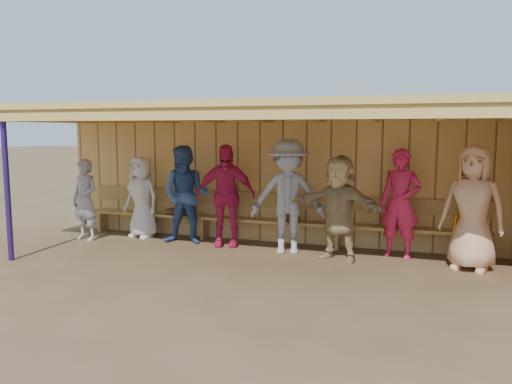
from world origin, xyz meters
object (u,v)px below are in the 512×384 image
player_g (400,203)px  player_f (339,208)px  player_b (142,197)px  player_d (225,195)px  bench (269,215)px  player_c (186,195)px  player_e (288,196)px  player_h (473,208)px  player_a (85,200)px

player_g → player_f: bearing=-140.2°
player_b → player_g: 4.85m
player_d → bench: 0.91m
player_g → bench: size_ratio=0.24×
player_c → player_e: player_e is taller
player_c → player_e: (1.97, -0.10, 0.07)m
player_f → player_b: bearing=-168.4°
player_d → player_g: (3.04, 0.14, -0.02)m
player_f → bench: bearing=169.4°
player_d → player_h: player_h is taller
player_b → player_f: player_f is taller
player_g → player_h: 1.15m
player_a → player_g: size_ratio=0.86×
player_g → player_h: bearing=-11.1°
player_e → player_h: size_ratio=1.03×
player_g → player_h: (1.06, -0.45, 0.04)m
player_e → player_h: bearing=-16.9°
player_b → player_d: 1.82m
player_e → player_a: bearing=170.0°
player_a → player_f: bearing=8.3°
player_f → player_h: player_h is taller
player_c → player_g: 3.80m
player_d → player_c: bearing=170.3°
player_b → player_d: (1.81, -0.14, 0.13)m
player_d → bench: size_ratio=0.24×
player_e → player_d: bearing=159.2°
player_e → player_f: 0.93m
player_a → bench: size_ratio=0.20×
bench → player_e: bearing=-49.1°
player_d → player_f: (2.11, -0.35, -0.07)m
player_a → player_e: (3.92, 0.26, 0.20)m
player_a → player_d: (2.71, 0.41, 0.15)m
player_c → player_g: player_c is taller
player_a → player_b: 1.05m
player_h → player_g: bearing=174.6°
player_d → bench: player_d is taller
player_c → player_d: size_ratio=0.98×
player_a → bench: player_a is taller
player_f → player_c: bearing=-167.1°
player_a → player_d: player_d is taller
player_f → player_e: bearing=-173.7°
player_a → player_e: player_e is taller
player_h → bench: bearing=-174.8°
player_g → player_h: size_ratio=0.96×
player_a → player_h: player_h is taller
player_c → player_d: player_d is taller
player_d → player_g: player_d is taller
player_b → player_h: size_ratio=0.84×
player_d → player_e: size_ratio=0.95×
player_c → player_h: player_h is taller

